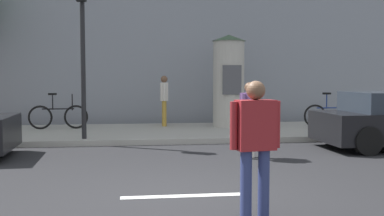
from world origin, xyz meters
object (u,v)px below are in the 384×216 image
(bicycle_upright, at_px, (331,115))
(bicycle_leaning, at_px, (58,116))
(pedestrian_tallest, at_px, (255,137))
(pedestrian_in_red_top, at_px, (250,113))
(traffic_light, at_px, (82,27))
(pedestrian_in_dark_shirt, at_px, (164,97))
(poster_column, at_px, (229,80))

(bicycle_upright, bearing_deg, bicycle_leaning, 175.98)
(pedestrian_tallest, height_order, pedestrian_in_red_top, pedestrian_tallest)
(traffic_light, relative_size, bicycle_leaning, 2.36)
(pedestrian_in_dark_shirt, bearing_deg, traffic_light, -127.64)
(poster_column, xyz_separation_m, pedestrian_in_dark_shirt, (-2.02, 0.41, -0.54))
(bicycle_leaning, bearing_deg, bicycle_upright, -4.02)
(poster_column, bearing_deg, bicycle_upright, -11.22)
(traffic_light, bearing_deg, pedestrian_in_red_top, -32.10)
(pedestrian_in_red_top, distance_m, bicycle_upright, 5.59)
(pedestrian_in_dark_shirt, relative_size, bicycle_upright, 0.91)
(traffic_light, bearing_deg, pedestrian_in_dark_shirt, 52.36)
(poster_column, xyz_separation_m, pedestrian_in_red_top, (-0.54, -4.81, -0.67))
(pedestrian_tallest, relative_size, bicycle_upright, 0.95)
(poster_column, relative_size, bicycle_upright, 1.64)
(traffic_light, height_order, poster_column, traffic_light)
(pedestrian_tallest, xyz_separation_m, pedestrian_in_dark_shirt, (-0.48, 9.28, 0.08))
(traffic_light, distance_m, pedestrian_tallest, 7.21)
(traffic_light, relative_size, pedestrian_tallest, 2.50)
(pedestrian_tallest, bearing_deg, bicycle_upright, 60.36)
(traffic_light, xyz_separation_m, bicycle_upright, (7.40, 1.86, -2.43))
(traffic_light, xyz_separation_m, pedestrian_in_dark_shirt, (2.23, 2.89, -1.89))
(bicycle_leaning, xyz_separation_m, bicycle_upright, (8.41, -0.59, 0.00))
(pedestrian_in_red_top, bearing_deg, traffic_light, 147.90)
(pedestrian_in_red_top, xyz_separation_m, pedestrian_in_dark_shirt, (-1.48, 5.22, 0.13))
(pedestrian_in_red_top, bearing_deg, poster_column, 83.58)
(pedestrian_tallest, distance_m, pedestrian_in_dark_shirt, 9.29)
(pedestrian_in_dark_shirt, distance_m, bicycle_leaning, 3.32)
(traffic_light, bearing_deg, bicycle_leaning, 112.45)
(bicycle_upright, bearing_deg, poster_column, 168.78)
(bicycle_leaning, bearing_deg, poster_column, 0.36)
(bicycle_leaning, distance_m, bicycle_upright, 8.43)
(poster_column, relative_size, pedestrian_in_red_top, 1.80)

